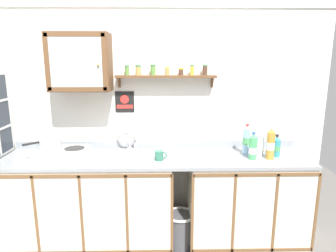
{
  "coord_description": "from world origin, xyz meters",
  "views": [
    {
      "loc": [
        0.07,
        -2.35,
        1.86
      ],
      "look_at": [
        0.13,
        0.5,
        1.23
      ],
      "focal_mm": 31.55,
      "sensor_mm": 36.0,
      "label": 1
    }
  ],
  "objects_px": {
    "bottle_detergent_teal_1": "(276,147)",
    "bottle_opaque_white_5": "(259,143)",
    "saucepan": "(50,143)",
    "bottle_soda_green_3": "(253,147)",
    "bottle_water_clear_0": "(260,144)",
    "bottle_juice_amber_2": "(270,144)",
    "sink": "(129,156)",
    "wall_cabinet": "(80,62)",
    "mug": "(159,155)",
    "bottle_water_blue_4": "(246,140)",
    "trash_bin": "(180,229)",
    "hot_plate_stove": "(62,153)",
    "warning_sign": "(125,102)"
  },
  "relations": [
    {
      "from": "bottle_detergent_teal_1",
      "to": "bottle_opaque_white_5",
      "type": "bearing_deg",
      "value": 138.14
    },
    {
      "from": "saucepan",
      "to": "bottle_soda_green_3",
      "type": "height_order",
      "value": "bottle_soda_green_3"
    },
    {
      "from": "bottle_water_clear_0",
      "to": "bottle_juice_amber_2",
      "type": "relative_size",
      "value": 0.88
    },
    {
      "from": "sink",
      "to": "wall_cabinet",
      "type": "bearing_deg",
      "value": 165.86
    },
    {
      "from": "sink",
      "to": "mug",
      "type": "bearing_deg",
      "value": -25.06
    },
    {
      "from": "bottle_opaque_white_5",
      "to": "bottle_detergent_teal_1",
      "type": "bearing_deg",
      "value": -41.86
    },
    {
      "from": "bottle_juice_amber_2",
      "to": "bottle_water_clear_0",
      "type": "bearing_deg",
      "value": 129.68
    },
    {
      "from": "bottle_soda_green_3",
      "to": "bottle_water_blue_4",
      "type": "distance_m",
      "value": 0.16
    },
    {
      "from": "saucepan",
      "to": "trash_bin",
      "type": "height_order",
      "value": "saucepan"
    },
    {
      "from": "bottle_water_clear_0",
      "to": "bottle_juice_amber_2",
      "type": "distance_m",
      "value": 0.11
    },
    {
      "from": "hot_plate_stove",
      "to": "bottle_juice_amber_2",
      "type": "distance_m",
      "value": 1.99
    },
    {
      "from": "saucepan",
      "to": "bottle_detergent_teal_1",
      "type": "height_order",
      "value": "bottle_detergent_teal_1"
    },
    {
      "from": "bottle_juice_amber_2",
      "to": "bottle_water_blue_4",
      "type": "distance_m",
      "value": 0.24
    },
    {
      "from": "saucepan",
      "to": "bottle_water_blue_4",
      "type": "distance_m",
      "value": 1.91
    },
    {
      "from": "sink",
      "to": "trash_bin",
      "type": "distance_m",
      "value": 0.91
    },
    {
      "from": "bottle_water_blue_4",
      "to": "warning_sign",
      "type": "xyz_separation_m",
      "value": [
        -1.22,
        0.23,
        0.35
      ]
    },
    {
      "from": "hot_plate_stove",
      "to": "saucepan",
      "type": "xyz_separation_m",
      "value": [
        -0.12,
        0.02,
        0.1
      ]
    },
    {
      "from": "wall_cabinet",
      "to": "bottle_water_blue_4",
      "type": "bearing_deg",
      "value": -3.23
    },
    {
      "from": "sink",
      "to": "hot_plate_stove",
      "type": "height_order",
      "value": "sink"
    },
    {
      "from": "mug",
      "to": "trash_bin",
      "type": "xyz_separation_m",
      "value": [
        0.21,
        0.06,
        -0.8
      ]
    },
    {
      "from": "hot_plate_stove",
      "to": "bottle_soda_green_3",
      "type": "relative_size",
      "value": 1.82
    },
    {
      "from": "mug",
      "to": "warning_sign",
      "type": "distance_m",
      "value": 0.7
    },
    {
      "from": "wall_cabinet",
      "to": "warning_sign",
      "type": "xyz_separation_m",
      "value": [
        0.39,
        0.14,
        -0.4
      ]
    },
    {
      "from": "sink",
      "to": "bottle_soda_green_3",
      "type": "height_order",
      "value": "sink"
    },
    {
      "from": "sink",
      "to": "bottle_detergent_teal_1",
      "type": "relative_size",
      "value": 2.34
    },
    {
      "from": "saucepan",
      "to": "bottle_opaque_white_5",
      "type": "relative_size",
      "value": 1.42
    },
    {
      "from": "bottle_opaque_white_5",
      "to": "wall_cabinet",
      "type": "xyz_separation_m",
      "value": [
        -1.75,
        0.04,
        0.8
      ]
    },
    {
      "from": "warning_sign",
      "to": "sink",
      "type": "bearing_deg",
      "value": -77.86
    },
    {
      "from": "bottle_water_blue_4",
      "to": "wall_cabinet",
      "type": "xyz_separation_m",
      "value": [
        -1.61,
        0.09,
        0.75
      ]
    },
    {
      "from": "bottle_detergent_teal_1",
      "to": "bottle_juice_amber_2",
      "type": "height_order",
      "value": "bottle_juice_amber_2"
    },
    {
      "from": "trash_bin",
      "to": "bottle_opaque_white_5",
      "type": "bearing_deg",
      "value": 11.22
    },
    {
      "from": "bottle_water_clear_0",
      "to": "trash_bin",
      "type": "xyz_separation_m",
      "value": [
        -0.77,
        -0.05,
        -0.88
      ]
    },
    {
      "from": "bottle_water_blue_4",
      "to": "warning_sign",
      "type": "height_order",
      "value": "warning_sign"
    },
    {
      "from": "bottle_water_clear_0",
      "to": "trash_bin",
      "type": "distance_m",
      "value": 1.17
    },
    {
      "from": "saucepan",
      "to": "bottle_juice_amber_2",
      "type": "distance_m",
      "value": 2.1
    },
    {
      "from": "hot_plate_stove",
      "to": "saucepan",
      "type": "relative_size",
      "value": 1.57
    },
    {
      "from": "saucepan",
      "to": "trash_bin",
      "type": "relative_size",
      "value": 0.82
    },
    {
      "from": "wall_cabinet",
      "to": "bottle_detergent_teal_1",
      "type": "bearing_deg",
      "value": -4.86
    },
    {
      "from": "bottle_detergent_teal_1",
      "to": "trash_bin",
      "type": "bearing_deg",
      "value": -177.61
    },
    {
      "from": "bottle_water_blue_4",
      "to": "warning_sign",
      "type": "bearing_deg",
      "value": 169.24
    },
    {
      "from": "bottle_juice_amber_2",
      "to": "mug",
      "type": "distance_m",
      "value": 1.05
    },
    {
      "from": "sink",
      "to": "bottle_soda_green_3",
      "type": "xyz_separation_m",
      "value": [
        1.18,
        -0.13,
        0.12
      ]
    },
    {
      "from": "mug",
      "to": "bottle_detergent_teal_1",
      "type": "bearing_deg",
      "value": 4.72
    },
    {
      "from": "bottle_detergent_teal_1",
      "to": "warning_sign",
      "type": "xyz_separation_m",
      "value": [
        -1.49,
        0.3,
        0.4
      ]
    },
    {
      "from": "bottle_opaque_white_5",
      "to": "trash_bin",
      "type": "bearing_deg",
      "value": -168.78
    },
    {
      "from": "bottle_detergent_teal_1",
      "to": "warning_sign",
      "type": "bearing_deg",
      "value": 168.61
    },
    {
      "from": "bottle_water_clear_0",
      "to": "bottle_juice_amber_2",
      "type": "xyz_separation_m",
      "value": [
        0.07,
        -0.09,
        0.02
      ]
    },
    {
      "from": "bottle_opaque_white_5",
      "to": "hot_plate_stove",
      "type": "bearing_deg",
      "value": -176.63
    },
    {
      "from": "bottle_detergent_teal_1",
      "to": "bottle_water_clear_0",
      "type": "bearing_deg",
      "value": 177.1
    },
    {
      "from": "bottle_water_clear_0",
      "to": "bottle_water_blue_4",
      "type": "bearing_deg",
      "value": 151.75
    }
  ]
}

